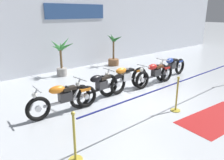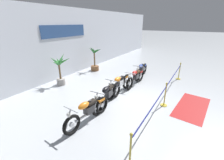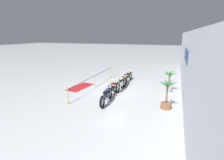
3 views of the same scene
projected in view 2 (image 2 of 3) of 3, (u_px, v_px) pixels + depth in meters
The scene contains 13 objects.
ground_plane at pixel (134, 96), 7.18m from camera, with size 120.00×120.00×0.00m, color #B2B7BC.
back_wall at pixel (56, 44), 8.90m from camera, with size 28.00×0.29×4.20m.
motorcycle_orange_0 at pixel (88, 111), 5.16m from camera, with size 2.15×0.62×0.92m.
motorcycle_black_1 at pixel (108, 95), 6.28m from camera, with size 2.40×0.62×0.95m.
motorcycle_orange_2 at pixel (119, 85), 7.29m from camera, with size 2.30×0.62×0.97m.
motorcycle_red_3 at pixel (136, 77), 8.31m from camera, with size 2.17×0.62×0.92m.
motorcycle_blue_4 at pixel (141, 70), 9.51m from camera, with size 2.25×0.62×0.94m.
potted_palm_left_of_row at pixel (95, 61), 10.81m from camera, with size 0.92×1.07×1.74m.
potted_palm_right_of_row at pixel (60, 69), 8.22m from camera, with size 1.02×1.11×1.74m.
stanchion_far_left at pixel (158, 102), 5.24m from camera, with size 7.21×0.28×1.05m.
stanchion_mid_left at pixel (165, 98), 6.26m from camera, with size 0.28×0.28×1.05m.
stanchion_mid_right at pixel (179, 74), 9.22m from camera, with size 0.28×0.28×1.05m.
floor_banner at pixel (192, 107), 6.28m from camera, with size 2.48×1.10×0.01m, color maroon.
Camera 2 is at (-6.02, -2.44, 3.32)m, focal length 24.00 mm.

